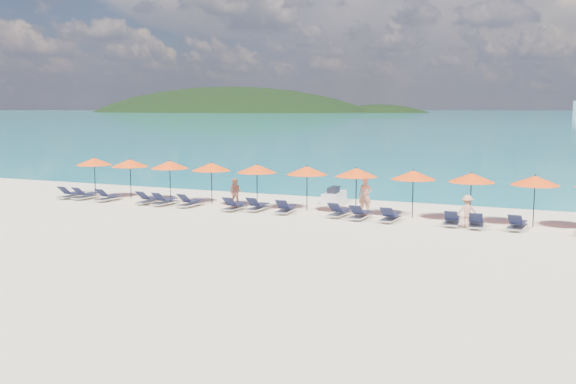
% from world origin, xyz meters
% --- Properties ---
extents(ground, '(1400.00, 1400.00, 0.00)m').
position_xyz_m(ground, '(0.00, 0.00, 0.00)').
color(ground, beige).
extents(sea, '(1600.00, 1300.00, 0.01)m').
position_xyz_m(sea, '(0.00, 660.00, 0.01)').
color(sea, '#1FA9B2').
rests_on(sea, ground).
extents(headland_main, '(374.00, 242.00, 126.50)m').
position_xyz_m(headland_main, '(-300.00, 540.00, -38.00)').
color(headland_main, black).
rests_on(headland_main, ground).
extents(headland_small, '(162.00, 126.00, 85.50)m').
position_xyz_m(headland_small, '(-150.00, 560.00, -35.00)').
color(headland_small, black).
rests_on(headland_small, ground).
extents(jetski, '(1.07, 2.38, 0.82)m').
position_xyz_m(jetski, '(0.39, 8.38, 0.34)').
color(jetski, silver).
rests_on(jetski, ground).
extents(beachgoer_a, '(0.66, 0.44, 1.78)m').
position_xyz_m(beachgoer_a, '(3.06, 5.31, 0.89)').
color(beachgoer_a, tan).
rests_on(beachgoer_a, ground).
extents(beachgoer_b, '(0.75, 0.50, 1.44)m').
position_xyz_m(beachgoer_b, '(-3.98, 5.23, 0.72)').
color(beachgoer_b, tan).
rests_on(beachgoer_b, ground).
extents(beachgoer_c, '(0.98, 0.60, 1.41)m').
position_xyz_m(beachgoer_c, '(8.08, 3.69, 0.71)').
color(beachgoer_c, tan).
rests_on(beachgoer_c, ground).
extents(umbrella_0, '(2.10, 2.10, 2.28)m').
position_xyz_m(umbrella_0, '(-13.20, 5.19, 2.02)').
color(umbrella_0, black).
rests_on(umbrella_0, ground).
extents(umbrella_1, '(2.10, 2.10, 2.28)m').
position_xyz_m(umbrella_1, '(-10.64, 5.15, 2.02)').
color(umbrella_1, black).
rests_on(umbrella_1, ground).
extents(umbrella_2, '(2.10, 2.10, 2.28)m').
position_xyz_m(umbrella_2, '(-7.99, 5.15, 2.02)').
color(umbrella_2, black).
rests_on(umbrella_2, ground).
extents(umbrella_3, '(2.10, 2.10, 2.28)m').
position_xyz_m(umbrella_3, '(-5.30, 5.03, 2.02)').
color(umbrella_3, black).
rests_on(umbrella_3, ground).
extents(umbrella_4, '(2.10, 2.10, 2.28)m').
position_xyz_m(umbrella_4, '(-2.61, 5.02, 2.02)').
color(umbrella_4, black).
rests_on(umbrella_4, ground).
extents(umbrella_5, '(2.10, 2.10, 2.28)m').
position_xyz_m(umbrella_5, '(0.08, 5.18, 2.02)').
color(umbrella_5, black).
rests_on(umbrella_5, ground).
extents(umbrella_6, '(2.10, 2.10, 2.28)m').
position_xyz_m(umbrella_6, '(2.60, 5.28, 2.02)').
color(umbrella_6, black).
rests_on(umbrella_6, ground).
extents(umbrella_7, '(2.10, 2.10, 2.28)m').
position_xyz_m(umbrella_7, '(5.39, 5.19, 2.02)').
color(umbrella_7, black).
rests_on(umbrella_7, ground).
extents(umbrella_8, '(2.10, 2.10, 2.28)m').
position_xyz_m(umbrella_8, '(8.02, 5.12, 2.02)').
color(umbrella_8, black).
rests_on(umbrella_8, ground).
extents(umbrella_9, '(2.10, 2.10, 2.28)m').
position_xyz_m(umbrella_9, '(10.68, 5.04, 2.02)').
color(umbrella_9, black).
rests_on(umbrella_9, ground).
extents(lounger_0, '(0.64, 1.71, 0.66)m').
position_xyz_m(lounger_0, '(-13.80, 3.84, 0.24)').
color(lounger_0, silver).
rests_on(lounger_0, ground).
extents(lounger_1, '(0.70, 1.73, 0.66)m').
position_xyz_m(lounger_1, '(-12.77, 3.86, 0.24)').
color(lounger_1, silver).
rests_on(lounger_1, ground).
extents(lounger_2, '(0.69, 1.72, 0.66)m').
position_xyz_m(lounger_2, '(-11.17, 3.84, 0.24)').
color(lounger_2, silver).
rests_on(lounger_2, ground).
extents(lounger_3, '(0.71, 1.73, 0.66)m').
position_xyz_m(lounger_3, '(-8.50, 3.88, 0.24)').
color(lounger_3, silver).
rests_on(lounger_3, ground).
extents(lounger_4, '(0.73, 1.74, 0.66)m').
position_xyz_m(lounger_4, '(-7.42, 3.78, 0.24)').
color(lounger_4, silver).
rests_on(lounger_4, ground).
extents(lounger_5, '(0.76, 1.74, 0.66)m').
position_xyz_m(lounger_5, '(-5.92, 3.87, 0.24)').
color(lounger_5, silver).
rests_on(lounger_5, ground).
extents(lounger_6, '(0.65, 1.71, 0.66)m').
position_xyz_m(lounger_6, '(-3.26, 3.75, 0.24)').
color(lounger_6, silver).
rests_on(lounger_6, ground).
extents(lounger_7, '(0.65, 1.71, 0.66)m').
position_xyz_m(lounger_7, '(-2.13, 4.11, 0.24)').
color(lounger_7, silver).
rests_on(lounger_7, ground).
extents(lounger_8, '(0.77, 1.75, 0.66)m').
position_xyz_m(lounger_8, '(-0.55, 3.99, 0.24)').
color(lounger_8, silver).
rests_on(lounger_8, ground).
extents(lounger_9, '(0.78, 1.75, 0.66)m').
position_xyz_m(lounger_9, '(2.17, 4.10, 0.24)').
color(lounger_9, silver).
rests_on(lounger_9, ground).
extents(lounger_10, '(0.71, 1.73, 0.66)m').
position_xyz_m(lounger_10, '(3.27, 3.82, 0.24)').
color(lounger_10, silver).
rests_on(lounger_10, ground).
extents(lounger_11, '(0.66, 1.71, 0.66)m').
position_xyz_m(lounger_11, '(4.71, 3.76, 0.24)').
color(lounger_11, silver).
rests_on(lounger_11, ground).
extents(lounger_12, '(0.77, 1.75, 0.66)m').
position_xyz_m(lounger_12, '(7.41, 3.92, 0.24)').
color(lounger_12, silver).
rests_on(lounger_12, ground).
extents(lounger_13, '(0.77, 1.75, 0.66)m').
position_xyz_m(lounger_13, '(8.45, 3.79, 0.24)').
color(lounger_13, silver).
rests_on(lounger_13, ground).
extents(lounger_14, '(0.79, 1.75, 0.66)m').
position_xyz_m(lounger_14, '(10.11, 3.98, 0.24)').
color(lounger_14, silver).
rests_on(lounger_14, ground).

